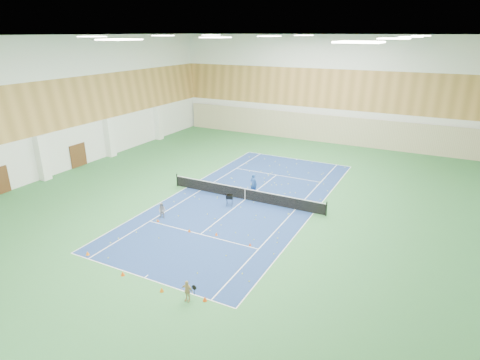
% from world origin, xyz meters
% --- Properties ---
extents(ground, '(40.00, 40.00, 0.00)m').
position_xyz_m(ground, '(0.00, 0.00, 0.00)').
color(ground, '#2E6D38').
rests_on(ground, ground).
extents(room_shell, '(36.00, 40.00, 12.00)m').
position_xyz_m(room_shell, '(0.00, 0.00, 6.00)').
color(room_shell, white).
rests_on(room_shell, ground).
extents(wood_cladding, '(36.00, 40.00, 8.00)m').
position_xyz_m(wood_cladding, '(0.00, 0.00, 8.00)').
color(wood_cladding, '#B48443').
rests_on(wood_cladding, room_shell).
extents(ceiling_light_grid, '(21.40, 25.40, 0.06)m').
position_xyz_m(ceiling_light_grid, '(0.00, 0.00, 11.92)').
color(ceiling_light_grid, white).
rests_on(ceiling_light_grid, room_shell).
extents(court_surface, '(10.97, 23.77, 0.01)m').
position_xyz_m(court_surface, '(0.00, 0.00, 0.01)').
color(court_surface, navy).
rests_on(court_surface, ground).
extents(tennis_balls_scatter, '(10.57, 22.77, 0.07)m').
position_xyz_m(tennis_balls_scatter, '(0.00, 0.00, 0.05)').
color(tennis_balls_scatter, yellow).
rests_on(tennis_balls_scatter, ground).
extents(tennis_net, '(12.80, 0.10, 1.10)m').
position_xyz_m(tennis_net, '(0.00, 0.00, 0.55)').
color(tennis_net, black).
rests_on(tennis_net, ground).
extents(back_curtain, '(35.40, 0.16, 3.20)m').
position_xyz_m(back_curtain, '(0.00, 19.75, 1.60)').
color(back_curtain, '#C6B793').
rests_on(back_curtain, ground).
extents(door_left_b, '(0.08, 1.80, 2.20)m').
position_xyz_m(door_left_b, '(-17.92, 0.00, 1.10)').
color(door_left_b, '#593319').
rests_on(door_left_b, ground).
extents(coach, '(0.69, 0.52, 1.69)m').
position_xyz_m(coach, '(0.05, 1.41, 0.85)').
color(coach, '#224D9D').
rests_on(coach, ground).
extents(child_court, '(0.62, 0.53, 1.13)m').
position_xyz_m(child_court, '(-3.67, -5.57, 0.56)').
color(child_court, gray).
rests_on(child_court, ground).
extents(child_apron, '(0.66, 0.28, 1.12)m').
position_xyz_m(child_apron, '(3.11, -12.41, 0.56)').
color(child_apron, tan).
rests_on(child_apron, ground).
extents(ball_cart, '(0.63, 0.63, 0.86)m').
position_xyz_m(ball_cart, '(-0.53, -1.52, 0.43)').
color(ball_cart, black).
rests_on(ball_cart, ground).
extents(cone_svc_a, '(0.18, 0.18, 0.20)m').
position_xyz_m(cone_svc_a, '(-3.58, -6.18, 0.10)').
color(cone_svc_a, '#E14E0B').
rests_on(cone_svc_a, ground).
extents(cone_svc_b, '(0.20, 0.20, 0.22)m').
position_xyz_m(cone_svc_b, '(-0.83, -6.44, 0.11)').
color(cone_svc_b, '#D8580B').
rests_on(cone_svc_b, ground).
extents(cone_svc_c, '(0.19, 0.19, 0.21)m').
position_xyz_m(cone_svc_c, '(0.98, -6.05, 0.11)').
color(cone_svc_c, '#F15C0C').
rests_on(cone_svc_c, ground).
extents(cone_svc_d, '(0.17, 0.17, 0.19)m').
position_xyz_m(cone_svc_d, '(3.48, -6.24, 0.10)').
color(cone_svc_d, '#DA3E0B').
rests_on(cone_svc_d, ground).
extents(cone_base_a, '(0.22, 0.22, 0.25)m').
position_xyz_m(cone_base_a, '(-4.47, -11.57, 0.12)').
color(cone_base_a, orange).
rests_on(cone_base_a, ground).
extents(cone_base_b, '(0.23, 0.23, 0.25)m').
position_xyz_m(cone_base_b, '(-1.18, -12.22, 0.12)').
color(cone_base_b, '#E3480B').
rests_on(cone_base_b, ground).
extents(cone_base_c, '(0.22, 0.22, 0.24)m').
position_xyz_m(cone_base_c, '(1.55, -12.41, 0.12)').
color(cone_base_c, '#DF5F0B').
rests_on(cone_base_c, ground).
extents(cone_base_d, '(0.22, 0.22, 0.25)m').
position_xyz_m(cone_base_d, '(3.87, -12.04, 0.12)').
color(cone_base_d, '#F74D0D').
rests_on(cone_base_d, ground).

